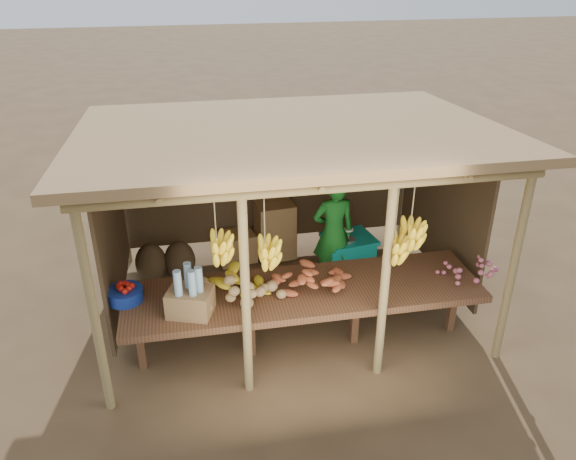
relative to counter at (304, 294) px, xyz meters
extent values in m
plane|color=brown|center=(0.00, 0.95, -0.74)|extent=(60.00, 60.00, 0.00)
cylinder|color=#947E4C|center=(-2.10, -0.55, 0.36)|extent=(0.09, 0.09, 2.20)
cylinder|color=#947E4C|center=(2.10, -0.55, 0.36)|extent=(0.09, 0.09, 2.20)
cylinder|color=#947E4C|center=(-2.10, 2.45, 0.36)|extent=(0.09, 0.09, 2.20)
cylinder|color=#947E4C|center=(2.10, 2.45, 0.36)|extent=(0.09, 0.09, 2.20)
cylinder|color=#947E4C|center=(-0.70, -0.55, 0.36)|extent=(0.09, 0.09, 2.20)
cylinder|color=#947E4C|center=(0.70, -0.55, 0.36)|extent=(0.09, 0.09, 2.20)
cylinder|color=#947E4C|center=(0.00, -0.55, 1.46)|extent=(4.40, 0.09, 0.09)
cylinder|color=#947E4C|center=(0.00, 2.45, 1.46)|extent=(4.40, 0.09, 0.09)
cube|color=#A27A4B|center=(0.00, 0.95, 1.55)|extent=(4.70, 3.50, 0.28)
cube|color=#4D3A23|center=(0.00, 2.43, 0.47)|extent=(4.20, 0.04, 1.98)
cube|color=#4D3A23|center=(-2.08, 1.15, 0.47)|extent=(0.04, 2.40, 1.98)
cube|color=#4D3A23|center=(2.08, 1.15, 0.47)|extent=(0.04, 2.40, 1.98)
cube|color=brown|center=(0.00, 0.00, 0.02)|extent=(3.90, 1.05, 0.08)
cube|color=brown|center=(-1.80, 0.00, -0.38)|extent=(0.08, 0.08, 0.72)
cube|color=brown|center=(-0.60, 0.00, -0.38)|extent=(0.08, 0.08, 0.72)
cube|color=brown|center=(0.60, 0.00, -0.38)|extent=(0.08, 0.08, 0.72)
cube|color=brown|center=(1.80, 0.00, -0.38)|extent=(0.08, 0.08, 0.72)
cylinder|color=navy|center=(-1.90, 0.15, 0.13)|extent=(0.38, 0.38, 0.13)
cube|color=olive|center=(-1.23, -0.22, 0.20)|extent=(0.52, 0.46, 0.27)
imported|color=#197222|center=(0.67, 1.29, 0.04)|extent=(0.59, 0.40, 1.56)
cube|color=brown|center=(0.95, 1.45, -0.46)|extent=(0.67, 0.60, 0.55)
cube|color=#0D9792|center=(0.95, 1.45, -0.16)|extent=(0.75, 0.67, 0.05)
cube|color=olive|center=(0.04, 2.15, -0.51)|extent=(0.58, 0.49, 0.42)
cube|color=olive|center=(0.04, 2.15, -0.08)|extent=(0.58, 0.49, 0.42)
cube|color=olive|center=(-0.55, 2.15, -0.51)|extent=(0.58, 0.49, 0.42)
ellipsoid|color=#4D3A23|center=(-1.75, 1.94, -0.48)|extent=(0.43, 0.43, 0.59)
ellipsoid|color=#4D3A23|center=(-1.36, 1.94, -0.48)|extent=(0.43, 0.43, 0.59)
camera|label=1|loc=(-1.15, -5.05, 3.39)|focal=35.00mm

